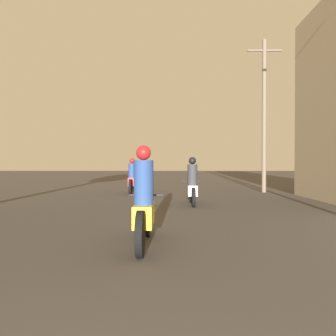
{
  "coord_description": "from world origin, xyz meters",
  "views": [
    {
      "loc": [
        0.34,
        0.34,
        1.35
      ],
      "look_at": [
        0.18,
        18.33,
        1.1
      ],
      "focal_mm": 35.0,
      "sensor_mm": 36.0,
      "label": 1
    }
  ],
  "objects_px": {
    "motorcycle_yellow": "(144,206)",
    "utility_pole_far": "(264,113)",
    "motorcycle_white": "(192,186)",
    "motorcycle_red": "(132,179)"
  },
  "relations": [
    {
      "from": "motorcycle_yellow",
      "to": "motorcycle_white",
      "type": "height_order",
      "value": "motorcycle_yellow"
    },
    {
      "from": "utility_pole_far",
      "to": "motorcycle_yellow",
      "type": "bearing_deg",
      "value": -115.66
    },
    {
      "from": "utility_pole_far",
      "to": "motorcycle_red",
      "type": "bearing_deg",
      "value": -173.84
    },
    {
      "from": "motorcycle_yellow",
      "to": "utility_pole_far",
      "type": "xyz_separation_m",
      "value": [
        4.79,
        9.98,
        3.07
      ]
    },
    {
      "from": "motorcycle_red",
      "to": "utility_pole_far",
      "type": "distance_m",
      "value": 6.85
    },
    {
      "from": "motorcycle_yellow",
      "to": "motorcycle_red",
      "type": "height_order",
      "value": "motorcycle_yellow"
    },
    {
      "from": "motorcycle_yellow",
      "to": "motorcycle_red",
      "type": "distance_m",
      "value": 9.41
    },
    {
      "from": "motorcycle_white",
      "to": "utility_pole_far",
      "type": "xyz_separation_m",
      "value": [
        3.65,
        4.61,
        3.09
      ]
    },
    {
      "from": "motorcycle_white",
      "to": "utility_pole_far",
      "type": "distance_m",
      "value": 6.64
    },
    {
      "from": "motorcycle_white",
      "to": "utility_pole_far",
      "type": "bearing_deg",
      "value": 56.73
    }
  ]
}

